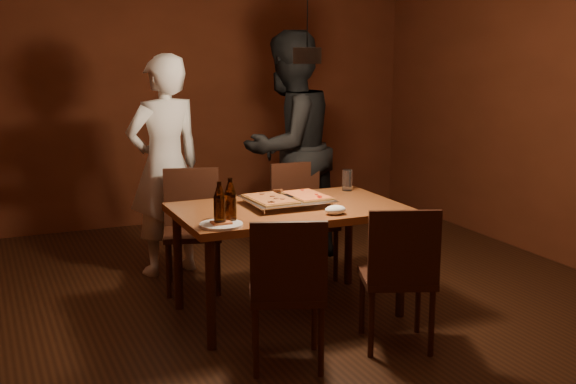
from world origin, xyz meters
name	(u,v)px	position (x,y,z in m)	size (l,w,h in m)	color
room_shell	(307,111)	(0.00, 0.00, 1.40)	(6.00, 6.00, 6.00)	#381D0F
dining_table	(288,217)	(-0.06, 0.15, 0.68)	(1.50, 0.90, 0.75)	brown
chair_far_left	(192,217)	(-0.50, 0.97, 0.54)	(0.52, 0.52, 0.49)	#38190F
chair_far_right	(301,209)	(0.36, 0.88, 0.54)	(0.42, 0.42, 0.49)	#38190F
chair_near_left	(288,280)	(-0.42, -0.66, 0.54)	(0.54, 0.54, 0.49)	#38190F
chair_near_right	(400,265)	(0.29, -0.68, 0.54)	(0.54, 0.54, 0.49)	#38190F
pizza_tray	(287,202)	(-0.05, 0.19, 0.77)	(0.55, 0.45, 0.05)	silver
pizza_meat	(270,199)	(-0.18, 0.19, 0.81)	(0.25, 0.40, 0.02)	maroon
pizza_cheese	(307,195)	(0.09, 0.19, 0.81)	(0.23, 0.37, 0.02)	gold
spatula	(286,196)	(-0.06, 0.20, 0.81)	(0.09, 0.24, 0.04)	silver
beer_bottle_a	(220,204)	(-0.65, -0.16, 0.89)	(0.07, 0.07, 0.27)	black
beer_bottle_b	(230,200)	(-0.56, -0.10, 0.89)	(0.07, 0.07, 0.28)	black
water_glass_left	(222,210)	(-0.58, 0.01, 0.81)	(0.07, 0.07, 0.12)	silver
water_glass_right	(347,180)	(0.56, 0.47, 0.83)	(0.08, 0.08, 0.16)	silver
plate_slice	(221,224)	(-0.64, -0.16, 0.76)	(0.26, 0.26, 0.03)	white
napkin	(335,210)	(0.13, -0.17, 0.78)	(0.14, 0.11, 0.06)	white
diner_white	(165,166)	(-0.59, 1.37, 0.87)	(0.64, 0.42, 1.75)	white
diner_dark	(289,148)	(0.44, 1.28, 0.96)	(0.94, 0.73, 1.93)	black
pendant_lamp	(307,54)	(0.00, 0.00, 1.76)	(0.18, 0.18, 1.10)	black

